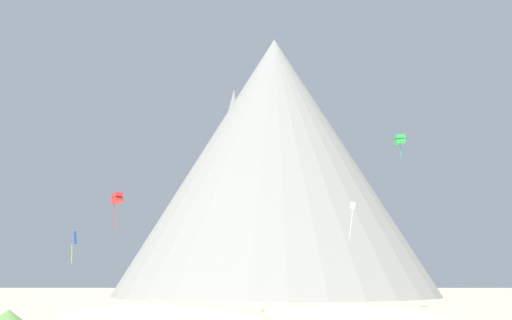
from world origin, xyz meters
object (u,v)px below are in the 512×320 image
bush_mid_center (263,316)px  kite_red_low (117,198)px  bush_ridge_crest (8,316)px  kite_blue_low (75,240)px  rock_massif (271,166)px  kite_white_low (352,214)px  kite_green_mid (400,139)px

bush_mid_center → kite_red_low: (-17.92, 27.18, 12.57)m
bush_ridge_crest → kite_red_low: (2.35, 27.07, 12.59)m
kite_blue_low → rock_massif: bearing=-159.1°
bush_mid_center → rock_massif: (1.61, 73.04, 24.23)m
bush_mid_center → bush_ridge_crest: size_ratio=0.60×
bush_ridge_crest → rock_massif: 79.91m
bush_mid_center → kite_white_low: size_ratio=0.35×
kite_white_low → kite_blue_low: kite_white_low is taller
rock_massif → kite_blue_low: 56.86m
bush_ridge_crest → kite_red_low: 29.94m
kite_red_low → kite_blue_low: bearing=168.5°
rock_massif → kite_blue_low: bearing=-115.9°
bush_ridge_crest → kite_blue_low: (-1.79, 24.08, 7.33)m
bush_ridge_crest → kite_blue_low: 25.24m
kite_white_low → kite_blue_low: 33.55m
bush_mid_center → kite_red_low: size_ratio=0.34×
kite_blue_low → kite_green_mid: bearing=127.3°
rock_massif → kite_red_low: size_ratio=16.60×
bush_mid_center → kite_green_mid: 29.60m
rock_massif → kite_blue_low: size_ratio=20.72×
bush_ridge_crest → kite_blue_low: size_ratio=0.70×
kite_red_low → kite_blue_low: size_ratio=1.25×
bush_ridge_crest → kite_red_low: kite_red_low is taller
kite_red_low → kite_green_mid: size_ratio=1.84×
kite_white_low → kite_red_low: kite_red_low is taller
kite_green_mid → bush_ridge_crest: bearing=111.3°
rock_massif → kite_white_low: (9.45, -44.76, -13.49)m
bush_mid_center → rock_massif: rock_massif is taller
bush_ridge_crest → rock_massif: bearing=73.3°
rock_massif → kite_red_low: rock_massif is taller
kite_white_low → kite_green_mid: size_ratio=1.79×
bush_mid_center → kite_green_mid: (15.13, 18.01, 17.97)m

